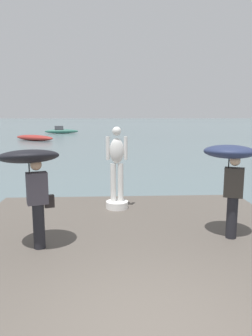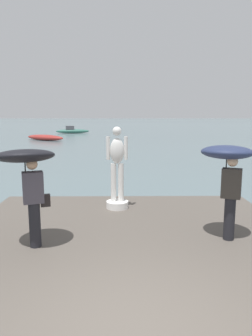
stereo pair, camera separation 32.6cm
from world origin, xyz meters
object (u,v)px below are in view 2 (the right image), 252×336
statue_white_figure (117,175)px  boat_far (72,131)px  boat_near (45,138)px  onlooker_right (228,164)px  onlooker_left (27,168)px

statue_white_figure → boat_far: bearing=100.5°
boat_near → boat_far: boat_far is taller
onlooker_right → boat_near: size_ratio=0.37×
statue_white_figure → onlooker_left: 3.10m
statue_white_figure → boat_far: statue_white_figure is taller
statue_white_figure → onlooker_right: (2.26, -2.17, 0.63)m
onlooker_left → boat_near: (-7.13, 30.67, -1.63)m
onlooker_left → boat_far: bearing=97.9°
onlooker_left → boat_near: bearing=103.1°
boat_near → boat_far: 13.63m
statue_white_figure → onlooker_left: bearing=-122.8°
statue_white_figure → boat_near: 29.48m
onlooker_left → boat_near: 31.53m
onlooker_left → onlooker_right: 3.92m
onlooker_right → boat_near: bearing=110.0°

